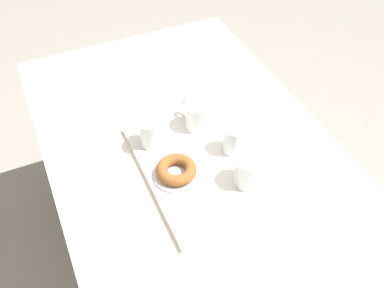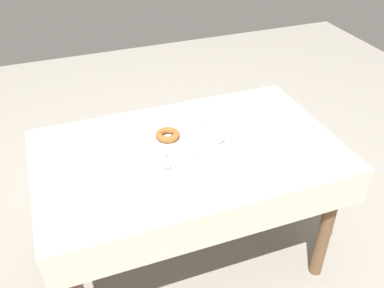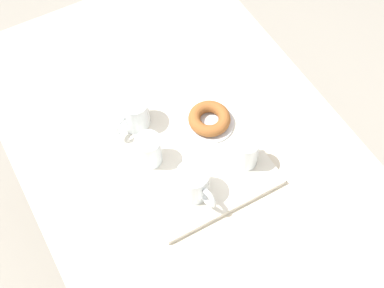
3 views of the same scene
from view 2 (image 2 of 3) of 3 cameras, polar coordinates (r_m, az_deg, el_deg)
ground_plane at (r=2.41m, az=-0.41°, el=-14.95°), size 6.00×6.00×0.00m
dining_table at (r=1.96m, az=-0.48°, el=-2.96°), size 1.38×0.83×0.73m
serving_tray at (r=1.89m, az=-2.18°, el=-0.80°), size 0.47×0.34×0.02m
tea_mug_left at (r=1.77m, az=-4.75°, el=-1.82°), size 0.08×0.12×0.09m
tea_mug_right at (r=1.86m, az=2.59°, el=0.42°), size 0.12×0.08×0.09m
water_glass_near at (r=1.98m, az=0.47°, el=2.75°), size 0.07×0.07×0.09m
water_glass_far at (r=1.78m, az=-0.83°, el=-1.37°), size 0.07×0.07×0.09m
donut_plate_left at (r=1.94m, az=-3.30°, el=0.75°), size 0.13×0.13×0.01m
sugar_donut_left at (r=1.93m, az=-3.32°, el=1.23°), size 0.11×0.11×0.03m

